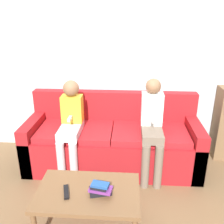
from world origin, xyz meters
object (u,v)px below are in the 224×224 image
at_px(couch, 113,142).
at_px(person_left, 71,123).
at_px(coffee_table, 88,195).
at_px(person_right, 152,124).
at_px(tv_remote, 66,192).

height_order(couch, person_left, person_left).
xyz_separation_m(coffee_table, person_right, (0.60, 0.86, 0.29)).
xyz_separation_m(couch, person_left, (-0.47, -0.19, 0.33)).
relative_size(coffee_table, tv_remote, 5.03).
bearing_deg(coffee_table, tv_remote, -166.38).
distance_m(couch, coffee_table, 1.06).
bearing_deg(couch, person_left, -158.38).
relative_size(person_right, tv_remote, 6.53).
bearing_deg(coffee_table, person_left, 110.88).
xyz_separation_m(couch, tv_remote, (-0.32, -1.09, 0.10)).
distance_m(coffee_table, tv_remote, 0.19).
bearing_deg(person_left, coffee_table, -69.12).
height_order(couch, tv_remote, couch).
xyz_separation_m(couch, coffee_table, (-0.14, -1.05, 0.05)).
height_order(coffee_table, person_right, person_right).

